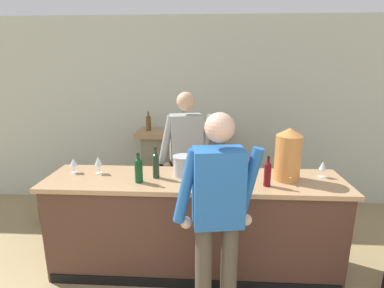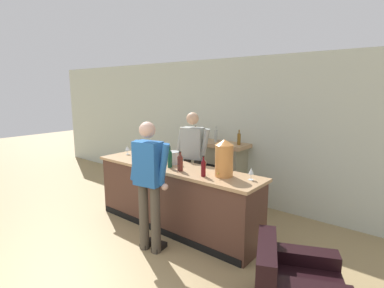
% 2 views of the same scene
% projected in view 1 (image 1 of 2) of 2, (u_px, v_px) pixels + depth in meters
% --- Properties ---
extents(wall_back_panel, '(12.00, 0.07, 2.75)m').
position_uv_depth(wall_back_panel, '(205.00, 113.00, 4.47)').
color(wall_back_panel, beige).
rests_on(wall_back_panel, ground_plane).
extents(bar_counter, '(2.91, 0.68, 1.00)m').
position_uv_depth(bar_counter, '(194.00, 225.00, 3.04)').
color(bar_counter, '#4F3025').
rests_on(bar_counter, ground_plane).
extents(fireplace_stone, '(1.33, 0.52, 1.46)m').
position_uv_depth(fireplace_stone, '(184.00, 168.00, 4.43)').
color(fireplace_stone, gray).
rests_on(fireplace_stone, ground_plane).
extents(potted_plant_corner, '(0.37, 0.40, 0.65)m').
position_uv_depth(potted_plant_corner, '(50.00, 202.00, 4.11)').
color(potted_plant_corner, '#4F4444').
rests_on(potted_plant_corner, ground_plane).
extents(person_customer, '(0.65, 0.35, 1.77)m').
position_uv_depth(person_customer, '(217.00, 218.00, 2.21)').
color(person_customer, '#4B4337').
rests_on(person_customer, ground_plane).
extents(person_bartender, '(0.64, 0.37, 1.79)m').
position_uv_depth(person_bartender, '(186.00, 160.00, 3.50)').
color(person_bartender, '#3E3D3A').
rests_on(person_bartender, ground_plane).
extents(copper_dispenser, '(0.25, 0.29, 0.51)m').
position_uv_depth(copper_dispenser, '(288.00, 154.00, 2.83)').
color(copper_dispenser, '#CC813E').
rests_on(copper_dispenser, bar_counter).
extents(ice_bucket_steel, '(0.21, 0.21, 0.20)m').
position_uv_depth(ice_bucket_steel, '(183.00, 166.00, 2.98)').
color(ice_bucket_steel, silver).
rests_on(ice_bucket_steel, bar_counter).
extents(wine_bottle_burgundy_dark, '(0.08, 0.08, 0.28)m').
position_uv_depth(wine_bottle_burgundy_dark, '(139.00, 169.00, 2.79)').
color(wine_bottle_burgundy_dark, '#0F421E').
rests_on(wine_bottle_burgundy_dark, bar_counter).
extents(wine_bottle_merlot_tall, '(0.07, 0.07, 0.33)m').
position_uv_depth(wine_bottle_merlot_tall, '(194.00, 168.00, 2.78)').
color(wine_bottle_merlot_tall, '#14452F').
rests_on(wine_bottle_merlot_tall, bar_counter).
extents(wine_bottle_chardonnay_pale, '(0.06, 0.06, 0.31)m').
position_uv_depth(wine_bottle_chardonnay_pale, '(156.00, 165.00, 2.90)').
color(wine_bottle_chardonnay_pale, '#203522').
rests_on(wine_bottle_chardonnay_pale, bar_counter).
extents(wine_bottle_rose_blush, '(0.06, 0.06, 0.28)m').
position_uv_depth(wine_bottle_rose_blush, '(268.00, 173.00, 2.70)').
color(wine_bottle_rose_blush, '#5D0D13').
rests_on(wine_bottle_rose_blush, bar_counter).
extents(wine_bottle_cabernet_heavy, '(0.08, 0.08, 0.29)m').
position_uv_depth(wine_bottle_cabernet_heavy, '(220.00, 171.00, 2.73)').
color(wine_bottle_cabernet_heavy, '#5D251E').
rests_on(wine_bottle_cabernet_heavy, bar_counter).
extents(wine_glass_near_bucket, '(0.07, 0.07, 0.16)m').
position_uv_depth(wine_glass_near_bucket, '(323.00, 166.00, 2.92)').
color(wine_glass_near_bucket, silver).
rests_on(wine_glass_near_bucket, bar_counter).
extents(wine_glass_mid_counter, '(0.08, 0.08, 0.15)m').
position_uv_depth(wine_glass_mid_counter, '(74.00, 163.00, 3.04)').
color(wine_glass_mid_counter, silver).
rests_on(wine_glass_mid_counter, bar_counter).
extents(wine_glass_front_left, '(0.08, 0.08, 0.18)m').
position_uv_depth(wine_glass_front_left, '(98.00, 161.00, 3.02)').
color(wine_glass_front_left, silver).
rests_on(wine_glass_front_left, bar_counter).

